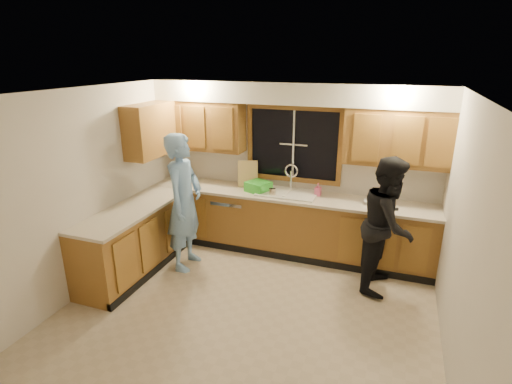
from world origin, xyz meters
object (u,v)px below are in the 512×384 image
man (184,202)px  woman (388,225)px  dish_crate (258,187)px  dishwasher (234,219)px  stove (107,259)px  bowl (371,202)px  soap_bottle (318,189)px  sink (287,197)px  knife_block (188,173)px

man → woman: bearing=-85.6°
dish_crate → man: bearing=-131.5°
dishwasher → man: bearing=-111.8°
stove → man: man is taller
woman → bowl: woman is taller
soap_bottle → bowl: size_ratio=0.95×
stove → bowl: bearing=31.3°
dish_crate → bowl: size_ratio=1.60×
stove → dish_crate: size_ratio=2.85×
dishwasher → dish_crate: bearing=-2.5°
stove → man: bearing=57.2°
soap_bottle → bowl: soap_bottle is taller
soap_bottle → sink: bearing=-169.8°
woman → dish_crate: size_ratio=5.44×
man → sink: bearing=-56.8°
dishwasher → woman: bearing=-12.7°
man → knife_block: man is taller
sink → dish_crate: 0.46m
stove → man: size_ratio=0.47×
dishwasher → dish_crate: (0.41, -0.02, 0.58)m
woman → knife_block: (-3.17, 0.70, 0.17)m
stove → knife_block: (0.07, 1.99, 0.58)m
sink → dish_crate: size_ratio=2.72×
man → bowl: man is taller
woman → dishwasher: bearing=84.4°
sink → knife_block: bearing=174.5°
knife_block → woman: bearing=-54.2°
stove → knife_block: bearing=87.8°
sink → stove: size_ratio=0.96×
knife_block → man: bearing=-105.6°
dishwasher → dish_crate: dish_crate is taller
dishwasher → knife_block: bearing=168.3°
sink → knife_block: 1.74m
sink → knife_block: sink is taller
dishwasher → bowl: bearing=0.3°
dish_crate → bowl: bearing=1.0°
sink → dishwasher: bearing=-179.0°
stove → soap_bottle: size_ratio=4.79×
sink → dishwasher: size_ratio=1.05×
dishwasher → man: (-0.35, -0.88, 0.54)m
dishwasher → soap_bottle: 1.42m
dishwasher → woman: 2.39m
woman → bowl: bearing=32.8°
dishwasher → woman: size_ratio=0.48×
woman → sink: bearing=76.9°
sink → woman: 1.53m
soap_bottle → bowl: (0.75, -0.08, -0.07)m
man → woman: (2.64, 0.37, -0.09)m
dishwasher → stove: 2.04m
soap_bottle → stove: bearing=-139.6°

